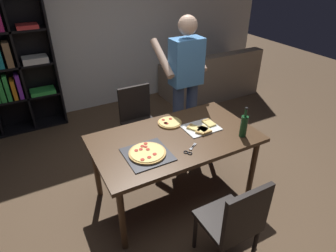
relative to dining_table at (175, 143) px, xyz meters
name	(u,v)px	position (x,y,z in m)	size (l,w,h in m)	color
ground_plane	(174,193)	(0.00, 0.00, -0.68)	(12.00, 12.00, 0.00)	brown
back_wall	(93,23)	(0.00, 2.60, 0.72)	(6.40, 0.10, 2.80)	silver
dining_table	(175,143)	(0.00, 0.00, 0.00)	(1.63, 0.93, 0.75)	#4C331E
chair_near_camera	(235,221)	(0.00, -0.95, -0.16)	(0.42, 0.42, 0.90)	black
chair_far_side	(138,117)	(0.00, 0.95, -0.16)	(0.42, 0.42, 0.90)	black
couch	(211,80)	(1.90, 1.99, -0.37)	(1.71, 0.86, 0.85)	gray
person_serving_pizza	(185,80)	(0.55, 0.73, 0.32)	(0.55, 0.54, 1.75)	#38476B
pepperoni_pizza_on_tray	(147,153)	(-0.37, -0.14, 0.09)	(0.40, 0.40, 0.04)	#2D2D33
pizza_slices_on_towel	(202,128)	(0.32, 0.01, 0.09)	(0.36, 0.29, 0.03)	white
wine_bottle	(244,126)	(0.60, -0.30, 0.19)	(0.07, 0.07, 0.32)	#194723
kitchen_scissors	(190,150)	(0.00, -0.27, 0.08)	(0.19, 0.15, 0.01)	silver
second_pizza_plain	(170,123)	(0.08, 0.26, 0.09)	(0.26, 0.26, 0.03)	tan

